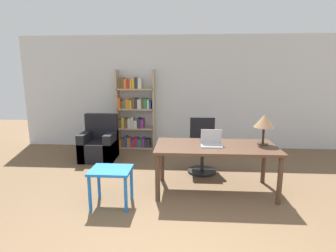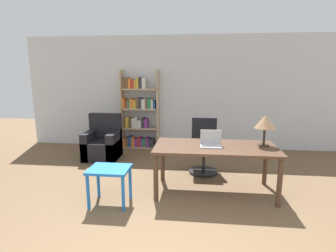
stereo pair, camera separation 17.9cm
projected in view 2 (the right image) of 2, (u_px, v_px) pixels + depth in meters
The scene contains 8 objects.
wall_back at pixel (188, 93), 6.33m from camera, with size 8.00×0.06×2.70m.
desk at pixel (215, 151), 3.95m from camera, with size 1.82×0.88×0.74m.
laptop at pixel (211, 143), 3.91m from camera, with size 0.31×0.23×0.24m.
table_lamp at pixel (265, 122), 3.89m from camera, with size 0.31×0.31×0.47m.
office_chair at pixel (204, 148), 4.85m from camera, with size 0.53×0.53×1.00m.
side_table_blue at pixel (109, 175), 3.63m from camera, with size 0.55×0.44×0.53m.
armchair at pixel (103, 144), 5.66m from camera, with size 0.70×0.69×0.95m.
bookshelf at pixel (138, 114), 6.37m from camera, with size 0.91×0.28×1.90m.
Camera 2 is at (0.20, -1.85, 1.81)m, focal length 28.00 mm.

